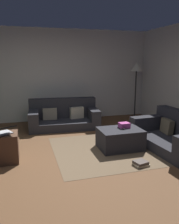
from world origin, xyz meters
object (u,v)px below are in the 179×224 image
object	(u,v)px
laptop	(3,131)
book_stack	(141,163)
couch_left	(64,117)
ottoman	(120,139)
corner_lamp	(136,71)
side_table	(3,148)
couch_right	(176,135)
tv_remote	(124,128)
gift_box	(124,125)

from	to	relation	value
laptop	book_stack	xyz separation A→B (m)	(2.18, -0.76, -0.52)
couch_left	ottoman	bearing A→B (deg)	117.26
couch_left	corner_lamp	size ratio (longest dim) A/B	1.10
couch_left	side_table	bearing A→B (deg)	57.35
couch_right	tv_remote	bearing A→B (deg)	71.22
corner_lamp	side_table	bearing A→B (deg)	-148.34
laptop	corner_lamp	world-z (taller)	corner_lamp
gift_box	side_table	bearing A→B (deg)	-177.94
ottoman	tv_remote	bearing A→B (deg)	-4.23
tv_remote	laptop	world-z (taller)	laptop
laptop	book_stack	distance (m)	2.37
couch_left	side_table	xyz separation A→B (m)	(-1.38, -1.87, -0.02)
tv_remote	corner_lamp	bearing A→B (deg)	89.23
side_table	book_stack	bearing A→B (deg)	-20.11
side_table	couch_right	bearing A→B (deg)	-4.53
couch_right	ottoman	xyz separation A→B (m)	(-1.08, 0.27, -0.07)
couch_right	laptop	world-z (taller)	couch_right
side_table	gift_box	bearing A→B (deg)	2.06
side_table	laptop	size ratio (longest dim) A/B	1.04
ottoman	gift_box	bearing A→B (deg)	32.35
couch_right	corner_lamp	bearing A→B (deg)	-12.50
ottoman	book_stack	size ratio (longest dim) A/B	3.31
tv_remote	side_table	distance (m)	2.27
book_stack	gift_box	bearing A→B (deg)	84.26
couch_right	side_table	xyz separation A→B (m)	(-3.27, 0.26, -0.02)
ottoman	side_table	world-z (taller)	side_table
couch_left	book_stack	xyz separation A→B (m)	(0.83, -2.68, -0.24)
book_stack	corner_lamp	size ratio (longest dim) A/B	0.15
tv_remote	corner_lamp	size ratio (longest dim) A/B	0.10
couch_right	corner_lamp	size ratio (longest dim) A/B	1.03
couch_left	laptop	size ratio (longest dim) A/B	3.65
gift_box	laptop	xyz separation A→B (m)	(-2.27, -0.13, 0.11)
couch_left	corner_lamp	xyz separation A→B (m)	(2.25, 0.37, 1.14)
laptop	corner_lamp	size ratio (longest dim) A/B	0.30
laptop	corner_lamp	bearing A→B (deg)	32.44
tv_remote	laptop	bearing A→B (deg)	-147.67
side_table	corner_lamp	xyz separation A→B (m)	(3.64, 2.24, 1.16)
laptop	ottoman	bearing A→B (deg)	1.67
gift_box	book_stack	size ratio (longest dim) A/B	0.79
gift_box	tv_remote	xyz separation A→B (m)	(-0.04, -0.08, -0.04)
couch_right	gift_box	world-z (taller)	couch_right
couch_left	corner_lamp	distance (m)	2.55
side_table	laptop	distance (m)	0.31
couch_right	gift_box	size ratio (longest dim) A/B	8.63
couch_right	ottoman	world-z (taller)	couch_right
tv_remote	laptop	xyz separation A→B (m)	(-2.23, -0.06, 0.15)
gift_box	laptop	world-z (taller)	laptop
ottoman	tv_remote	xyz separation A→B (m)	(0.07, -0.01, 0.21)
side_table	corner_lamp	bearing A→B (deg)	31.66
tv_remote	side_table	size ratio (longest dim) A/B	0.31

